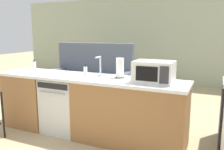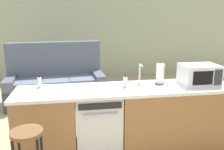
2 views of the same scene
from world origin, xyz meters
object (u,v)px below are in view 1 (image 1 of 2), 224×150
paper_towel_roll (120,68)px  dish_soap_bottle (34,65)px  dishwasher (65,105)px  microwave (154,72)px  soap_bottle (85,71)px  couch (93,78)px

paper_towel_roll → dish_soap_bottle: paper_towel_roll is taller
dishwasher → paper_towel_roll: 1.08m
dishwasher → dish_soap_bottle: (-0.75, 0.18, 0.55)m
microwave → dish_soap_bottle: (-2.15, 0.19, -0.07)m
soap_bottle → couch: 2.46m
soap_bottle → dish_soap_bottle: same height
paper_towel_roll → soap_bottle: bearing=-169.8°
dishwasher → couch: 2.27m
dishwasher → paper_towel_roll: paper_towel_roll is taller
soap_bottle → couch: bearing=116.7°
dishwasher → microwave: (1.40, -0.00, 0.62)m
paper_towel_roll → soap_bottle: size_ratio=1.60×
paper_towel_roll → soap_bottle: paper_towel_roll is taller
dish_soap_bottle → microwave: bearing=-4.9°
couch → dishwasher: bearing=-71.9°
soap_bottle → dish_soap_bottle: size_ratio=1.00×
microwave → couch: 3.08m
dish_soap_bottle → couch: size_ratio=0.08×
dishwasher → paper_towel_roll: size_ratio=2.98×
dishwasher → microwave: size_ratio=1.68×
paper_towel_roll → couch: 2.66m
paper_towel_roll → dishwasher: bearing=-172.6°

